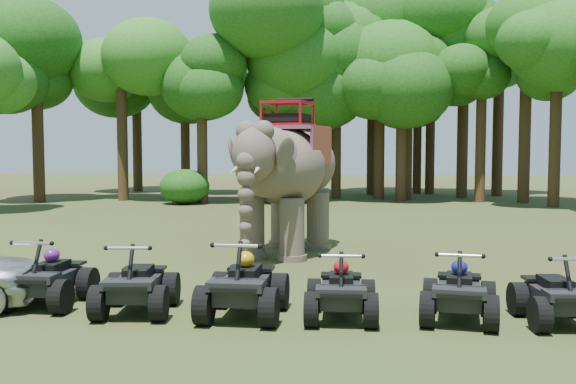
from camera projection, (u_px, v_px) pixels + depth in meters
name	position (u px, v px, depth m)	size (l,w,h in m)	color
ground	(281.00, 287.00, 13.29)	(110.00, 110.00, 0.00)	#47381E
elephant	(287.00, 176.00, 17.47)	(2.22, 5.05, 4.24)	brown
atv_0	(48.00, 271.00, 11.73)	(1.26, 1.73, 1.28)	black
atv_1	(137.00, 277.00, 11.22)	(1.25, 1.72, 1.27)	black
atv_2	(244.00, 277.00, 10.95)	(1.34, 1.84, 1.36)	black
atv_3	(341.00, 284.00, 10.81)	(1.18, 1.62, 1.20)	black
atv_4	(459.00, 284.00, 10.69)	(1.21, 1.66, 1.23)	black
atv_5	(558.00, 288.00, 10.51)	(1.19, 1.63, 1.21)	black
tree_0	(336.00, 124.00, 36.30)	(5.91, 5.91, 8.45)	#195114
tree_1	(408.00, 121.00, 35.43)	(6.12, 6.12, 8.74)	#195114
tree_2	(481.00, 127.00, 33.70)	(5.52, 5.52, 7.88)	#195114
tree_3	(556.00, 120.00, 30.86)	(5.93, 5.93, 8.47)	#195114
tree_30	(37.00, 109.00, 33.63)	(6.86, 6.86, 9.80)	#195114
tree_31	(122.00, 117.00, 34.64)	(6.32, 6.32, 9.03)	#195114
tree_32	(202.00, 126.00, 32.88)	(5.57, 5.57, 7.96)	#195114
tree_33	(268.00, 116.00, 33.82)	(6.35, 6.35, 9.07)	#195114
tree_34	(417.00, 133.00, 40.14)	(5.29, 5.29, 7.56)	#195114
tree_35	(380.00, 111.00, 35.44)	(6.89, 6.89, 9.84)	#195114
tree_36	(185.00, 126.00, 39.02)	(5.89, 5.89, 8.41)	#195114
tree_37	(525.00, 107.00, 33.20)	(6.97, 6.97, 9.96)	#195114
tree_38	(463.00, 104.00, 36.60)	(7.54, 7.54, 10.77)	#195114
tree_39	(499.00, 106.00, 37.92)	(7.50, 7.50, 10.72)	#195114
tree_40	(296.00, 133.00, 39.30)	(5.26, 5.26, 7.51)	#195114
tree_41	(430.00, 121.00, 39.69)	(6.31, 6.31, 9.01)	#195114
tree_42	(299.00, 100.00, 33.57)	(7.52, 7.52, 10.75)	#195114
tree_43	(401.00, 120.00, 34.30)	(6.08, 6.08, 8.68)	#195114
tree_44	(282.00, 132.00, 42.58)	(5.45, 5.45, 7.78)	#195114
tree_45	(372.00, 108.00, 39.01)	(7.42, 7.42, 10.60)	#195114
tree_46	(137.00, 114.00, 41.81)	(7.13, 7.13, 10.18)	#195114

